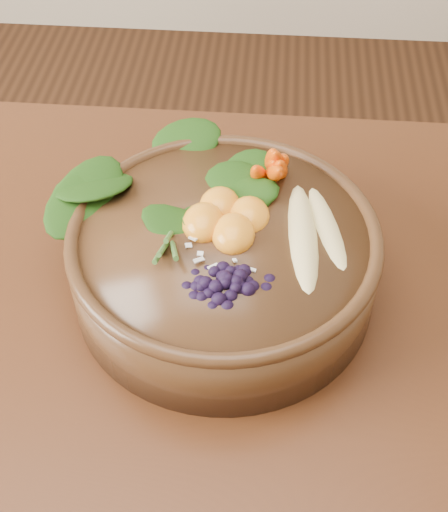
{
  "coord_description": "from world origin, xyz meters",
  "views": [
    {
      "loc": [
        0.29,
        -0.35,
        1.32
      ],
      "look_at": [
        0.25,
        0.13,
        0.8
      ],
      "focal_mm": 50.0,
      "sensor_mm": 36.0,
      "label": 1
    }
  ],
  "objects_px": {
    "banana_halves": "(316,220)",
    "blueberry_pile": "(227,268)",
    "stoneware_bowl": "(224,263)",
    "kale_heap": "(177,173)",
    "mandarin_cluster": "(226,208)",
    "carrot_cluster": "(280,146)"
  },
  "relations": [
    {
      "from": "kale_heap",
      "to": "carrot_cluster",
      "type": "xyz_separation_m",
      "value": [
        0.1,
        0.03,
        0.02
      ]
    },
    {
      "from": "kale_heap",
      "to": "blueberry_pile",
      "type": "relative_size",
      "value": 1.42
    },
    {
      "from": "stoneware_bowl",
      "to": "blueberry_pile",
      "type": "height_order",
      "value": "blueberry_pile"
    },
    {
      "from": "banana_halves",
      "to": "blueberry_pile",
      "type": "distance_m",
      "value": 0.11
    },
    {
      "from": "stoneware_bowl",
      "to": "mandarin_cluster",
      "type": "distance_m",
      "value": 0.06
    },
    {
      "from": "stoneware_bowl",
      "to": "carrot_cluster",
      "type": "bearing_deg",
      "value": 60.38
    },
    {
      "from": "stoneware_bowl",
      "to": "banana_halves",
      "type": "height_order",
      "value": "banana_halves"
    },
    {
      "from": "carrot_cluster",
      "to": "banana_halves",
      "type": "height_order",
      "value": "carrot_cluster"
    },
    {
      "from": "kale_heap",
      "to": "banana_halves",
      "type": "bearing_deg",
      "value": -19.48
    },
    {
      "from": "stoneware_bowl",
      "to": "kale_heap",
      "type": "distance_m",
      "value": 0.1
    },
    {
      "from": "kale_heap",
      "to": "banana_halves",
      "type": "relative_size",
      "value": 1.15
    },
    {
      "from": "banana_halves",
      "to": "stoneware_bowl",
      "type": "bearing_deg",
      "value": -177.26
    },
    {
      "from": "stoneware_bowl",
      "to": "banana_halves",
      "type": "bearing_deg",
      "value": 6.81
    },
    {
      "from": "kale_heap",
      "to": "mandarin_cluster",
      "type": "height_order",
      "value": "kale_heap"
    },
    {
      "from": "banana_halves",
      "to": "mandarin_cluster",
      "type": "xyz_separation_m",
      "value": [
        -0.09,
        0.01,
        0.0
      ]
    },
    {
      "from": "carrot_cluster",
      "to": "banana_halves",
      "type": "xyz_separation_m",
      "value": [
        0.04,
        -0.08,
        -0.03
      ]
    },
    {
      "from": "stoneware_bowl",
      "to": "banana_halves",
      "type": "xyz_separation_m",
      "value": [
        0.09,
        0.01,
        0.06
      ]
    },
    {
      "from": "mandarin_cluster",
      "to": "blueberry_pile",
      "type": "height_order",
      "value": "blueberry_pile"
    },
    {
      "from": "banana_halves",
      "to": "blueberry_pile",
      "type": "relative_size",
      "value": 1.24
    },
    {
      "from": "kale_heap",
      "to": "mandarin_cluster",
      "type": "relative_size",
      "value": 2.07
    },
    {
      "from": "stoneware_bowl",
      "to": "banana_halves",
      "type": "relative_size",
      "value": 1.75
    },
    {
      "from": "stoneware_bowl",
      "to": "carrot_cluster",
      "type": "height_order",
      "value": "carrot_cluster"
    }
  ]
}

